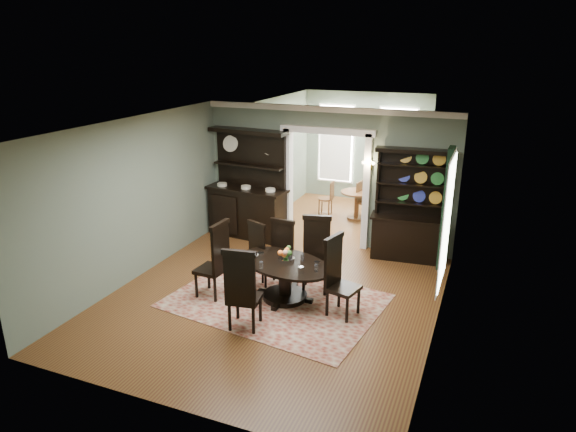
% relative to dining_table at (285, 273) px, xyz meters
% --- Properties ---
extents(room, '(5.51, 6.01, 3.01)m').
position_rel_dining_table_xyz_m(room, '(-0.20, -0.10, 1.09)').
color(room, brown).
rests_on(room, ground).
extents(parlor, '(3.51, 3.50, 3.01)m').
position_rel_dining_table_xyz_m(parlor, '(-0.20, 5.39, 1.03)').
color(parlor, brown).
rests_on(parlor, ground).
extents(doorway_trim, '(2.08, 0.25, 2.57)m').
position_rel_dining_table_xyz_m(doorway_trim, '(-0.20, 2.86, 1.14)').
color(doorway_trim, white).
rests_on(doorway_trim, floor).
extents(right_window, '(0.15, 1.47, 2.12)m').
position_rel_dining_table_xyz_m(right_window, '(2.49, 0.79, 1.12)').
color(right_window, white).
rests_on(right_window, wall_right).
extents(wall_sconce, '(0.27, 0.21, 0.21)m').
position_rel_dining_table_xyz_m(wall_sconce, '(0.75, 2.71, 1.41)').
color(wall_sconce, gold).
rests_on(wall_sconce, back_wall_right).
extents(rug, '(3.78, 2.93, 0.01)m').
position_rel_dining_table_xyz_m(rug, '(-0.11, -0.15, -0.48)').
color(rug, maroon).
rests_on(rug, floor).
extents(dining_table, '(2.06, 2.06, 0.69)m').
position_rel_dining_table_xyz_m(dining_table, '(0.00, 0.00, 0.00)').
color(dining_table, black).
rests_on(dining_table, rug).
extents(centerpiece, '(1.44, 0.93, 0.24)m').
position_rel_dining_table_xyz_m(centerpiece, '(-0.01, 0.07, 0.28)').
color(centerpiece, silver).
rests_on(centerpiece, dining_table).
extents(chair_far_left, '(0.55, 0.54, 1.16)m').
position_rel_dining_table_xyz_m(chair_far_left, '(-0.78, 0.39, 0.13)').
color(chair_far_left, black).
rests_on(chair_far_left, rug).
extents(chair_far_mid, '(0.48, 0.45, 1.24)m').
position_rel_dining_table_xyz_m(chair_far_mid, '(-0.30, 0.51, 0.17)').
color(chair_far_mid, black).
rests_on(chair_far_mid, rug).
extents(chair_far_right, '(0.60, 0.59, 1.36)m').
position_rel_dining_table_xyz_m(chair_far_right, '(0.35, 0.61, 0.23)').
color(chair_far_right, black).
rests_on(chair_far_right, rug).
extents(chair_end_left, '(0.52, 0.54, 1.39)m').
position_rel_dining_table_xyz_m(chair_end_left, '(-1.12, -0.38, 0.25)').
color(chair_end_left, black).
rests_on(chair_end_left, rug).
extents(chair_end_right, '(0.58, 0.60, 1.35)m').
position_rel_dining_table_xyz_m(chair_end_right, '(0.98, -0.14, 0.23)').
color(chair_end_right, black).
rests_on(chair_end_right, rug).
extents(chair_near, '(0.58, 0.55, 1.38)m').
position_rel_dining_table_xyz_m(chair_near, '(-0.21, -1.20, 0.24)').
color(chair_near, black).
rests_on(chair_near, rug).
extents(sideboard, '(1.91, 0.82, 2.45)m').
position_rel_dining_table_xyz_m(sideboard, '(-1.97, 2.58, 0.37)').
color(sideboard, black).
rests_on(sideboard, floor).
extents(welsh_dresser, '(1.51, 0.67, 2.28)m').
position_rel_dining_table_xyz_m(welsh_dresser, '(1.63, 2.61, 0.35)').
color(welsh_dresser, black).
rests_on(welsh_dresser, floor).
extents(parlor_table, '(0.78, 0.78, 0.72)m').
position_rel_dining_table_xyz_m(parlor_table, '(0.04, 4.60, -0.01)').
color(parlor_table, brown).
rests_on(parlor_table, parlor_floor).
extents(parlor_chair_left, '(0.38, 0.37, 0.89)m').
position_rel_dining_table_xyz_m(parlor_chair_left, '(-0.73, 4.67, -0.01)').
color(parlor_chair_left, brown).
rests_on(parlor_chair_left, parlor_floor).
extents(parlor_chair_right, '(0.44, 0.43, 0.98)m').
position_rel_dining_table_xyz_m(parlor_chair_right, '(0.21, 4.64, 0.04)').
color(parlor_chair_right, brown).
rests_on(parlor_chair_right, parlor_floor).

